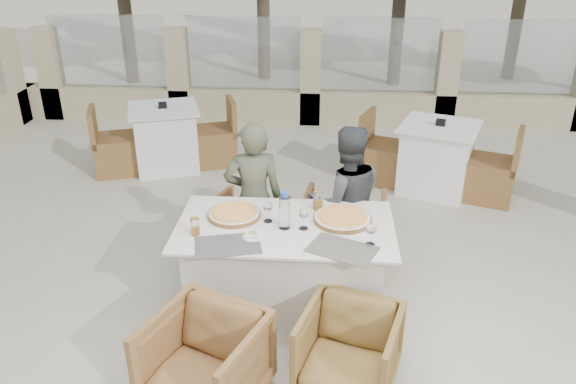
# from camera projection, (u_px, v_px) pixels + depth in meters

# --- Properties ---
(ground) EXTENTS (80.00, 80.00, 0.00)m
(ground) POSITION_uv_depth(u_px,v_px,m) (288.00, 319.00, 4.35)
(ground) COLOR #B9B39E
(ground) RESTS_ON ground
(sand_patch) EXTENTS (30.00, 16.00, 0.01)m
(sand_patch) POSITION_uv_depth(u_px,v_px,m) (321.00, 25.00, 16.95)
(sand_patch) COLOR beige
(sand_patch) RESTS_ON ground
(perimeter_wall_far) EXTENTS (10.00, 0.34, 1.60)m
(perimeter_wall_far) POSITION_uv_depth(u_px,v_px,m) (311.00, 71.00, 8.33)
(perimeter_wall_far) COLOR #C1B188
(perimeter_wall_far) RESTS_ON ground
(dining_table) EXTENTS (1.60, 0.90, 0.77)m
(dining_table) POSITION_uv_depth(u_px,v_px,m) (285.00, 270.00, 4.29)
(dining_table) COLOR silver
(dining_table) RESTS_ON ground
(placemat_near_left) EXTENTS (0.51, 0.40, 0.00)m
(placemat_near_left) POSITION_uv_depth(u_px,v_px,m) (228.00, 245.00, 3.86)
(placemat_near_left) COLOR #554F49
(placemat_near_left) RESTS_ON dining_table
(placemat_near_right) EXTENTS (0.53, 0.46, 0.00)m
(placemat_near_right) POSITION_uv_depth(u_px,v_px,m) (342.00, 249.00, 3.81)
(placemat_near_right) COLOR #5C584F
(placemat_near_right) RESTS_ON dining_table
(pizza_left) EXTENTS (0.44, 0.44, 0.05)m
(pizza_left) POSITION_uv_depth(u_px,v_px,m) (234.00, 213.00, 4.24)
(pizza_left) COLOR orange
(pizza_left) RESTS_ON dining_table
(pizza_right) EXTENTS (0.44, 0.44, 0.06)m
(pizza_right) POSITION_uv_depth(u_px,v_px,m) (342.00, 217.00, 4.18)
(pizza_right) COLOR #D65E1D
(pizza_right) RESTS_ON dining_table
(water_bottle) EXTENTS (0.10, 0.10, 0.29)m
(water_bottle) POSITION_uv_depth(u_px,v_px,m) (284.00, 210.00, 4.03)
(water_bottle) COLOR #C2E7FF
(water_bottle) RESTS_ON dining_table
(wine_glass_centre) EXTENTS (0.08, 0.08, 0.18)m
(wine_glass_centre) POSITION_uv_depth(u_px,v_px,m) (268.00, 210.00, 4.14)
(wine_glass_centre) COLOR white
(wine_glass_centre) RESTS_ON dining_table
(wine_glass_near) EXTENTS (0.09, 0.09, 0.18)m
(wine_glass_near) POSITION_uv_depth(u_px,v_px,m) (304.00, 218.00, 4.04)
(wine_glass_near) COLOR white
(wine_glass_near) RESTS_ON dining_table
(wine_glass_corner) EXTENTS (0.09, 0.09, 0.18)m
(wine_glass_corner) POSITION_uv_depth(u_px,v_px,m) (371.00, 233.00, 3.83)
(wine_glass_corner) COLOR white
(wine_glass_corner) RESTS_ON dining_table
(beer_glass_left) EXTENTS (0.07, 0.07, 0.13)m
(beer_glass_left) POSITION_uv_depth(u_px,v_px,m) (195.00, 227.00, 3.97)
(beer_glass_left) COLOR orange
(beer_glass_left) RESTS_ON dining_table
(beer_glass_right) EXTENTS (0.10, 0.10, 0.15)m
(beer_glass_right) POSITION_uv_depth(u_px,v_px,m) (318.00, 200.00, 4.33)
(beer_glass_right) COLOR #C28E1B
(beer_glass_right) RESTS_ON dining_table
(olive_dish) EXTENTS (0.14, 0.14, 0.04)m
(olive_dish) POSITION_uv_depth(u_px,v_px,m) (253.00, 234.00, 3.96)
(olive_dish) COLOR white
(olive_dish) RESTS_ON dining_table
(armchair_far_left) EXTENTS (0.80, 0.81, 0.59)m
(armchair_far_left) POSITION_uv_depth(u_px,v_px,m) (246.00, 231.00, 5.01)
(armchair_far_left) COLOR #9B6138
(armchair_far_left) RESTS_ON ground
(armchair_far_right) EXTENTS (0.79, 0.81, 0.66)m
(armchair_far_right) POSITION_uv_depth(u_px,v_px,m) (343.00, 233.00, 4.90)
(armchair_far_right) COLOR brown
(armchair_far_right) RESTS_ON ground
(armchair_near_left) EXTENTS (0.87, 0.88, 0.62)m
(armchair_near_left) POSITION_uv_depth(u_px,v_px,m) (205.00, 362.00, 3.49)
(armchair_near_left) COLOR brown
(armchair_near_left) RESTS_ON ground
(armchair_near_right) EXTENTS (0.76, 0.77, 0.56)m
(armchair_near_right) POSITION_uv_depth(u_px,v_px,m) (349.00, 350.00, 3.63)
(armchair_near_right) COLOR olive
(armchair_near_right) RESTS_ON ground
(diner_left) EXTENTS (0.54, 0.40, 1.35)m
(diner_left) POSITION_uv_depth(u_px,v_px,m) (254.00, 199.00, 4.73)
(diner_left) COLOR #4E513B
(diner_left) RESTS_ON ground
(diner_right) EXTENTS (0.75, 0.63, 1.35)m
(diner_right) POSITION_uv_depth(u_px,v_px,m) (345.00, 203.00, 4.67)
(diner_right) COLOR #3E4144
(diner_right) RESTS_ON ground
(bg_table_a) EXTENTS (1.81, 1.29, 0.77)m
(bg_table_a) POSITION_uv_depth(u_px,v_px,m) (166.00, 138.00, 6.92)
(bg_table_a) COLOR white
(bg_table_a) RESTS_ON ground
(bg_table_b) EXTENTS (1.82, 1.34, 0.77)m
(bg_table_b) POSITION_uv_depth(u_px,v_px,m) (436.00, 158.00, 6.33)
(bg_table_b) COLOR white
(bg_table_b) RESTS_ON ground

